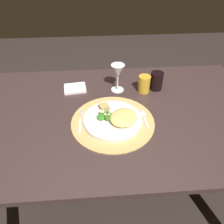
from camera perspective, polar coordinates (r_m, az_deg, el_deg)
The scene contains 13 objects.
ground_plane at distance 1.66m, azimuth 1.64°, elevation -20.47°, with size 6.00×6.00×0.00m, color #2D2320.
dining_table at distance 1.17m, azimuth 2.20°, elevation -5.50°, with size 1.42×0.87×0.76m.
placemat at distance 1.01m, azimuth 0.21°, elevation -2.56°, with size 0.39×0.39×0.01m, color tan.
dinner_plate at distance 1.00m, azimuth 0.21°, elevation -2.05°, with size 0.27×0.27×0.02m, color silver.
pasta_serving at distance 0.98m, azimuth 2.88°, elevation -1.46°, with size 0.13×0.12×0.04m, color #EACB6A.
salad_greens at distance 1.00m, azimuth -1.70°, elevation -0.99°, with size 0.09×0.08×0.02m.
bread_piece at distance 1.04m, azimuth -2.06°, elevation 1.11°, with size 0.04×0.04×0.02m, color tan.
fork at distance 1.01m, azimuth -8.27°, elevation -2.60°, with size 0.02×0.16×0.00m.
spoon at distance 1.04m, azimuth 8.26°, elevation -1.01°, with size 0.03×0.13×0.01m.
napkin at distance 1.24m, azimuth -9.63°, elevation 6.13°, with size 0.12×0.10×0.01m, color silver.
wine_glass at distance 1.16m, azimuth 1.40°, elevation 10.31°, with size 0.07×0.07×0.15m.
amber_tumbler at distance 1.20m, azimuth 8.38°, elevation 7.25°, with size 0.06×0.06×0.09m, color gold.
dark_tumbler at distance 1.23m, azimuth 11.52°, elevation 7.96°, with size 0.07×0.07×0.10m, color black.
Camera 1 is at (-0.10, -0.81, 1.44)m, focal length 34.99 mm.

